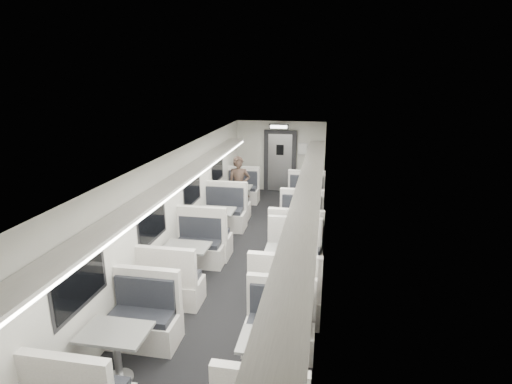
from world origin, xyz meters
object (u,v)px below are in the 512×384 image
at_px(booth_right_d, 272,364).
at_px(passenger, 239,187).
at_px(booth_left_b, 215,225).
at_px(booth_right_c, 290,271).
at_px(booth_left_c, 187,263).
at_px(booth_right_a, 304,206).
at_px(booth_right_b, 298,234).
at_px(exit_sign, 279,127).
at_px(booth_left_d, 117,355).
at_px(vestibule_door, 280,162).
at_px(booth_left_a, 237,198).

bearing_deg(booth_right_d, passenger, 106.07).
relative_size(booth_left_b, booth_right_c, 0.98).
height_order(booth_left_b, booth_left_c, booth_left_b).
relative_size(booth_right_a, booth_right_d, 1.07).
bearing_deg(booth_right_c, booth_right_d, -90.00).
height_order(booth_left_b, booth_right_a, booth_left_b).
height_order(booth_left_c, passenger, passenger).
bearing_deg(booth_right_b, exit_sign, 103.07).
relative_size(booth_left_d, booth_right_b, 0.97).
relative_size(booth_right_a, vestibule_door, 1.04).
bearing_deg(booth_right_b, booth_right_c, -90.00).
bearing_deg(booth_left_c, vestibule_door, 81.39).
bearing_deg(booth_right_b, booth_right_d, -90.00).
relative_size(booth_left_d, passenger, 1.23).
height_order(booth_left_c, booth_right_c, booth_right_c).
xyz_separation_m(booth_left_d, booth_right_a, (2.00, 6.52, 0.01)).
bearing_deg(booth_left_b, booth_right_b, -5.14).
bearing_deg(vestibule_door, booth_right_b, -78.22).
bearing_deg(booth_right_b, passenger, 131.51).
xyz_separation_m(booth_left_a, exit_sign, (1.00, 1.73, 1.91)).
height_order(booth_left_b, vestibule_door, vestibule_door).
xyz_separation_m(booth_left_a, booth_right_c, (2.00, -4.43, 0.05)).
bearing_deg(booth_right_b, booth_left_a, 127.83).
bearing_deg(booth_left_d, vestibule_door, 83.84).
height_order(booth_right_b, booth_right_c, booth_right_c).
distance_m(booth_right_b, exit_sign, 4.81).
xyz_separation_m(booth_right_b, booth_right_c, (0.00, -1.85, 0.03)).
distance_m(booth_right_d, vestibule_door, 9.16).
height_order(booth_right_c, passenger, passenger).
height_order(booth_right_a, booth_right_d, booth_right_a).
distance_m(booth_right_b, booth_right_c, 1.85).
distance_m(booth_left_c, booth_right_c, 2.00).
bearing_deg(passenger, vestibule_door, 64.18).
bearing_deg(vestibule_door, exit_sign, -90.00).
relative_size(booth_left_c, vestibule_door, 1.01).
xyz_separation_m(booth_right_a, booth_right_b, (0.00, -2.05, -0.00)).
relative_size(booth_left_d, vestibule_door, 1.00).
bearing_deg(exit_sign, booth_right_a, -66.11).
xyz_separation_m(booth_left_a, passenger, (0.17, -0.51, 0.49)).
relative_size(booth_right_c, booth_right_d, 1.14).
bearing_deg(passenger, booth_left_d, -100.48).
height_order(booth_right_b, booth_right_d, booth_right_b).
relative_size(booth_right_d, vestibule_door, 0.98).
height_order(booth_right_a, booth_right_c, booth_right_c).
distance_m(booth_left_b, passenger, 1.94).
relative_size(booth_left_c, passenger, 1.24).
bearing_deg(booth_right_c, booth_left_d, -127.37).
relative_size(booth_left_c, booth_right_b, 0.97).
bearing_deg(booth_left_a, passenger, -71.34).
bearing_deg(booth_left_b, passenger, 84.77).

